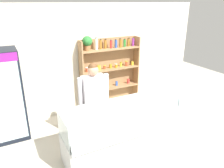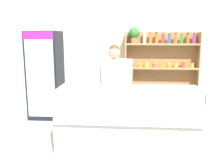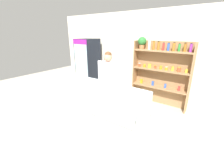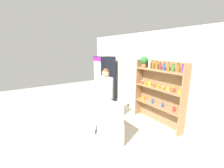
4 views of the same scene
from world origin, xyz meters
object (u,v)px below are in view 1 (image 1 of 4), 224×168
(drinks_fridge, at_px, (6,96))
(shop_clerk, at_px, (94,96))
(shelving_unit, at_px, (108,68))
(deli_display_case, at_px, (121,138))

(drinks_fridge, bearing_deg, shop_clerk, -29.01)
(drinks_fridge, height_order, shop_clerk, drinks_fridge)
(shelving_unit, bearing_deg, shop_clerk, -126.60)
(shelving_unit, xyz_separation_m, deli_display_case, (-0.66, -1.89, -0.79))
(shelving_unit, distance_m, shop_clerk, 1.53)
(shelving_unit, xyz_separation_m, shop_clerk, (-0.91, -1.23, -0.14))
(shelving_unit, bearing_deg, deli_display_case, -109.13)
(deli_display_case, relative_size, shop_clerk, 1.33)
(shelving_unit, bearing_deg, drinks_fridge, -171.70)
(shop_clerk, bearing_deg, deli_display_case, -69.02)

